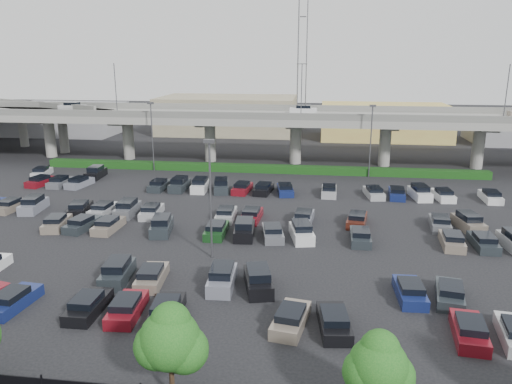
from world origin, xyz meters
TOP-DOWN VIEW (x-y plane):
  - ground at (0.00, 0.00)m, footprint 280.00×280.00m
  - overpass at (-0.22, 32.03)m, footprint 150.00×13.00m
  - on_ramp at (-52.10, 43.05)m, footprint 50.93×30.13m
  - hedge at (0.00, 25.00)m, footprint 66.00×1.60m
  - tree_row at (0.70, -26.53)m, footprint 65.07×3.66m
  - parked_cars at (-0.68, -2.95)m, footprint 63.06×41.69m
  - light_poles at (-4.13, 2.00)m, footprint 66.90×48.38m
  - distant_buildings at (12.38, 61.81)m, footprint 138.00×24.00m
  - comm_tower at (4.00, 74.00)m, footprint 2.40×2.40m

SIDE VIEW (x-z plane):
  - ground at x=0.00m, z-range 0.00..0.00m
  - hedge at x=0.00m, z-range 0.00..1.10m
  - parked_cars at x=-0.68m, z-range -0.23..1.44m
  - tree_row at x=0.70m, z-range 0.55..6.49m
  - distant_buildings at x=12.38m, z-range -0.76..8.24m
  - light_poles at x=-4.13m, z-range 1.09..11.39m
  - on_ramp at x=-52.10m, z-range 2.46..11.26m
  - overpass at x=-0.22m, z-range -0.93..14.87m
  - comm_tower at x=4.00m, z-range 0.61..30.61m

